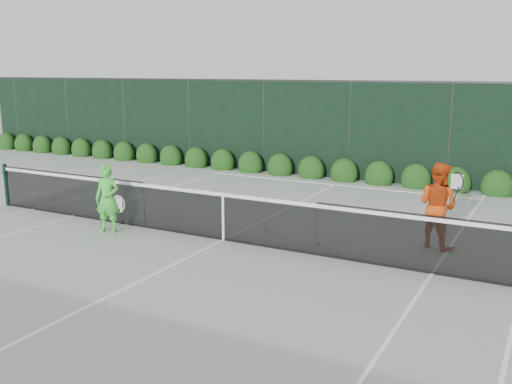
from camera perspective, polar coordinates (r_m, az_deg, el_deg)
The scene contains 8 objects.
ground at distance 11.56m, azimuth -3.26°, elevation -4.84°, with size 80.00×80.00×0.00m, color gray.
tennis_net at distance 11.43m, azimuth -3.40°, elevation -2.27°, with size 12.90×0.10×1.07m.
player_woman at distance 12.35m, azimuth -14.63°, elevation -0.66°, with size 0.65×0.47×1.44m.
player_man at distance 11.44m, azimuth 17.71°, elevation -1.26°, with size 0.99×0.90×1.66m.
court_lines at distance 11.55m, azimuth -3.26°, elevation -4.81°, with size 11.03×23.83×0.01m.
windscreen_fence at distance 9.05m, azimuth -12.35°, elevation 0.02°, with size 32.00×21.07×3.06m.
hedge_row at distance 17.83m, azimuth 8.79°, elevation 1.86°, with size 31.66×0.65×0.94m.
tennis_balls at distance 11.88m, azimuth 1.22°, elevation -4.18°, with size 2.26×0.56×0.07m.
Camera 1 is at (5.79, -9.41, 3.37)m, focal length 40.00 mm.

